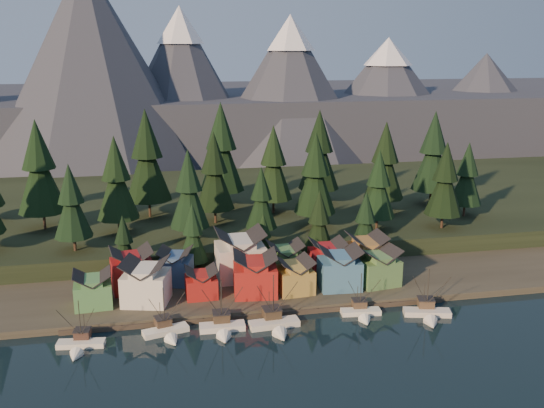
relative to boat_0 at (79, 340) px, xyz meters
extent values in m
plane|color=black|center=(35.41, -8.48, -1.84)|extent=(500.00, 500.00, 0.00)
cube|color=#343126|center=(35.41, 31.52, -1.09)|extent=(400.00, 50.00, 1.50)
cube|color=black|center=(35.41, 81.52, 1.16)|extent=(420.00, 100.00, 6.00)
cube|color=#423A2F|center=(35.41, 8.02, -1.34)|extent=(80.00, 4.00, 1.00)
cube|color=#404452|center=(35.41, 231.52, 13.16)|extent=(560.00, 160.00, 30.00)
cone|color=#404452|center=(-9.59, 171.52, 43.16)|extent=(100.00, 100.00, 90.00)
cone|color=#404452|center=(30.41, 189.52, 34.16)|extent=(80.00, 80.00, 72.00)
cone|color=white|center=(30.41, 189.52, 61.52)|extent=(22.40, 22.40, 17.28)
cone|color=#404452|center=(80.41, 177.52, 32.16)|extent=(84.00, 84.00, 68.00)
cone|color=white|center=(80.41, 177.52, 58.00)|extent=(23.52, 23.52, 16.32)
cone|color=#404452|center=(135.41, 193.52, 27.16)|extent=(92.00, 92.00, 58.00)
cone|color=white|center=(135.41, 193.52, 49.20)|extent=(25.76, 25.76, 13.92)
cone|color=#404452|center=(195.41, 201.52, 23.16)|extent=(88.00, 88.00, 50.00)
cube|color=white|center=(0.13, 1.00, -1.53)|extent=(8.98, 3.72, 1.41)
cone|color=white|center=(-0.47, -3.75, -1.53)|extent=(3.00, 3.29, 2.65)
cube|color=black|center=(0.13, 1.00, -2.06)|extent=(9.20, 3.79, 0.31)
cube|color=#432D23|center=(0.33, 2.58, -0.17)|extent=(3.14, 2.98, 1.59)
cube|color=#272424|center=(0.33, 2.58, 0.72)|extent=(3.33, 3.18, 0.18)
cylinder|color=black|center=(0.19, 1.52, 3.10)|extent=(0.16, 0.16, 7.95)
cylinder|color=black|center=(0.55, 4.37, 1.07)|extent=(0.12, 0.12, 3.89)
cube|color=white|center=(15.77, 3.20, -1.52)|extent=(9.25, 4.98, 1.48)
cone|color=white|center=(17.03, -1.48, -1.52)|extent=(3.46, 3.64, 2.77)
cube|color=black|center=(15.77, 3.20, -2.08)|extent=(9.47, 5.08, 0.32)
cube|color=#4B3828|center=(15.34, 4.76, -0.09)|extent=(3.58, 3.45, 1.66)
cube|color=#272424|center=(15.34, 4.76, 0.84)|extent=(3.81, 3.68, 0.18)
cylinder|color=black|center=(15.62, 3.72, 3.33)|extent=(0.17, 0.17, 8.32)
cylinder|color=black|center=(14.87, 6.53, 1.21)|extent=(0.13, 0.13, 4.07)
cube|color=white|center=(26.76, 2.56, -1.49)|extent=(9.04, 3.34, 1.64)
cone|color=white|center=(26.61, -2.35, -1.49)|extent=(3.16, 3.15, 3.07)
cube|color=black|center=(26.76, 2.56, -2.10)|extent=(9.26, 3.40, 0.36)
cube|color=#453625|center=(26.81, 4.20, 0.10)|extent=(3.37, 3.17, 1.84)
cube|color=#272424|center=(26.81, 4.20, 1.13)|extent=(3.58, 3.38, 0.20)
cylinder|color=black|center=(26.77, 3.11, 3.89)|extent=(0.18, 0.18, 9.22)
cylinder|color=black|center=(26.86, 6.06, 1.54)|extent=(0.14, 0.14, 4.51)
cube|color=silver|center=(37.11, 1.98, -1.47)|extent=(10.19, 3.87, 1.69)
cone|color=silver|center=(37.49, -3.48, -1.47)|extent=(3.41, 3.62, 3.18)
cube|color=black|center=(37.11, 1.98, -2.11)|extent=(10.43, 3.94, 0.37)
cube|color=#453624|center=(36.98, 3.81, 0.17)|extent=(3.60, 3.41, 1.91)
cube|color=#272424|center=(36.98, 3.81, 1.23)|extent=(3.83, 3.63, 0.21)
cylinder|color=black|center=(37.06, 2.59, 4.08)|extent=(0.19, 0.19, 9.53)
cylinder|color=black|center=(36.83, 5.87, 1.65)|extent=(0.15, 0.15, 4.66)
cube|color=white|center=(55.95, 4.01, -1.54)|extent=(8.47, 3.46, 1.41)
cone|color=white|center=(55.49, -0.49, -1.54)|extent=(2.91, 3.07, 2.64)
cube|color=black|center=(55.95, 4.01, -2.06)|extent=(8.67, 3.52, 0.31)
cube|color=brown|center=(56.10, 5.51, -0.17)|extent=(3.07, 2.91, 1.58)
cube|color=#272424|center=(56.10, 5.51, 0.71)|extent=(3.26, 3.10, 0.18)
cylinder|color=black|center=(56.00, 4.51, 3.08)|extent=(0.16, 0.16, 7.91)
cylinder|color=black|center=(56.28, 7.21, 1.06)|extent=(0.12, 0.12, 3.87)
cube|color=silver|center=(69.31, 0.87, -1.50)|extent=(10.01, 5.29, 1.59)
cone|color=silver|center=(68.00, -4.21, -1.50)|extent=(3.71, 3.91, 2.99)
cube|color=black|center=(69.31, 0.87, -2.09)|extent=(10.25, 5.39, 0.35)
cube|color=brown|center=(69.75, 2.57, 0.05)|extent=(3.83, 3.69, 1.79)
cube|color=#272424|center=(69.75, 2.57, 1.04)|extent=(4.08, 3.93, 0.20)
cylinder|color=black|center=(69.46, 1.44, 3.73)|extent=(0.18, 0.18, 8.96)
cylinder|color=black|center=(70.25, 4.49, 1.44)|extent=(0.14, 0.14, 4.38)
cube|color=#4B8849|center=(1.40, 15.73, 2.26)|extent=(8.03, 7.15, 5.21)
cube|color=#4B8849|center=(1.40, 15.73, 5.39)|extent=(4.62, 6.78, 1.07)
cube|color=silver|center=(12.25, 15.39, 2.97)|extent=(10.96, 10.23, 6.64)
cube|color=silver|center=(12.25, 15.39, 6.92)|extent=(6.91, 9.02, 1.29)
cube|color=maroon|center=(23.89, 16.34, 1.87)|extent=(6.77, 6.33, 4.42)
cube|color=maroon|center=(23.89, 16.34, 4.54)|extent=(3.78, 6.15, 0.93)
cube|color=maroon|center=(35.58, 15.37, 2.91)|extent=(10.03, 9.07, 6.51)
cube|color=maroon|center=(35.58, 15.37, 6.80)|extent=(5.89, 8.47, 1.30)
cube|color=#AE8D3D|center=(44.32, 15.01, 2.32)|extent=(8.09, 8.09, 5.32)
cube|color=#AE8D3D|center=(44.32, 15.01, 5.49)|extent=(4.74, 7.64, 1.05)
cube|color=teal|center=(54.72, 15.20, 2.95)|extent=(9.42, 8.10, 6.59)
cube|color=teal|center=(54.72, 15.20, 6.86)|extent=(5.39, 7.69, 1.26)
cube|color=#527F44|center=(63.84, 15.62, 2.63)|extent=(9.67, 8.76, 5.95)
cube|color=#527F44|center=(63.84, 15.62, 6.20)|extent=(5.80, 8.04, 1.22)
cube|color=maroon|center=(9.23, 23.25, 3.06)|extent=(9.87, 9.06, 6.81)
cube|color=maroon|center=(9.23, 23.25, 7.07)|extent=(5.95, 8.29, 1.23)
cube|color=#34507D|center=(18.86, 25.16, 2.60)|extent=(8.68, 8.35, 5.89)
cube|color=#34507D|center=(18.86, 25.16, 6.05)|extent=(5.48, 7.43, 1.02)
cube|color=beige|center=(33.80, 25.36, 3.74)|extent=(11.15, 9.57, 8.16)
cube|color=beige|center=(33.80, 25.36, 8.56)|extent=(6.25, 9.24, 1.53)
cube|color=#46743F|center=(44.26, 24.59, 2.53)|extent=(8.24, 6.83, 5.75)
cube|color=#46743F|center=(44.26, 24.59, 5.96)|extent=(4.58, 6.64, 1.14)
cube|color=maroon|center=(54.08, 22.92, 2.76)|extent=(8.18, 7.32, 6.21)
cube|color=maroon|center=(54.08, 22.92, 6.41)|extent=(4.59, 7.07, 1.12)
cube|color=olive|center=(63.71, 22.81, 3.11)|extent=(8.58, 8.05, 6.92)
cube|color=olive|center=(63.71, 22.81, 7.16)|extent=(4.74, 7.86, 1.20)
cylinder|color=#332319|center=(-14.59, 59.52, 6.78)|extent=(0.70, 0.70, 5.24)
cone|color=black|center=(-14.59, 59.52, 18.14)|extent=(12.82, 12.82, 18.06)
cone|color=black|center=(-14.59, 59.52, 27.46)|extent=(8.74, 8.74, 13.11)
cylinder|color=#332319|center=(-4.59, 39.52, 6.05)|extent=(0.70, 0.70, 3.78)
cone|color=black|center=(-4.59, 39.52, 14.24)|extent=(9.24, 9.24, 13.02)
cone|color=black|center=(-4.59, 39.52, 20.96)|extent=(6.30, 6.30, 9.45)
cylinder|color=#332319|center=(5.41, 51.52, 6.45)|extent=(0.70, 0.70, 4.59)
cone|color=black|center=(5.41, 51.52, 16.40)|extent=(11.22, 11.22, 15.81)
cone|color=black|center=(5.41, 51.52, 24.56)|extent=(7.65, 7.65, 11.48)
cylinder|color=#332319|center=(13.41, 66.52, 6.90)|extent=(0.70, 0.70, 5.49)
cone|color=black|center=(13.41, 66.52, 18.81)|extent=(13.43, 13.43, 18.93)
cone|color=black|center=(13.41, 66.52, 28.58)|extent=(9.16, 9.16, 13.74)
cylinder|color=#332319|center=(23.41, 41.52, 6.24)|extent=(0.70, 0.70, 4.16)
cone|color=black|center=(23.41, 41.52, 15.26)|extent=(10.18, 10.18, 14.34)
cone|color=black|center=(23.41, 41.52, 22.66)|extent=(6.94, 6.94, 10.41)
cylinder|color=#332319|center=(31.41, 56.52, 6.42)|extent=(0.70, 0.70, 4.53)
cone|color=black|center=(31.41, 56.52, 16.23)|extent=(11.07, 11.07, 15.60)
cone|color=black|center=(31.41, 56.52, 24.28)|extent=(7.55, 7.55, 11.32)
cylinder|color=#332319|center=(41.41, 39.52, 5.83)|extent=(0.70, 0.70, 3.34)
cone|color=black|center=(41.41, 39.52, 13.06)|extent=(8.16, 8.16, 11.50)
cone|color=black|center=(41.41, 39.52, 19.00)|extent=(5.57, 5.57, 8.35)
cylinder|color=#332319|center=(49.41, 63.52, 6.45)|extent=(0.70, 0.70, 4.59)
cone|color=black|center=(49.41, 63.52, 16.40)|extent=(11.22, 11.22, 15.81)
cone|color=black|center=(49.41, 63.52, 24.56)|extent=(7.65, 7.65, 11.47)
cylinder|color=#332319|center=(57.41, 46.52, 6.47)|extent=(0.70, 0.70, 4.63)
cone|color=black|center=(57.41, 46.52, 16.50)|extent=(11.31, 11.31, 15.94)
cone|color=black|center=(57.41, 46.52, 24.72)|extent=(7.71, 7.71, 11.57)
cylinder|color=#332319|center=(65.41, 71.52, 6.74)|extent=(0.70, 0.70, 5.17)
cone|color=black|center=(65.41, 71.52, 17.94)|extent=(12.64, 12.64, 17.81)
cone|color=black|center=(65.41, 71.52, 27.14)|extent=(8.62, 8.62, 12.93)
cylinder|color=#332319|center=(73.41, 41.52, 6.08)|extent=(0.70, 0.70, 3.86)
cone|color=black|center=(73.41, 41.52, 14.44)|extent=(9.42, 9.42, 13.28)
cone|color=black|center=(73.41, 41.52, 21.29)|extent=(6.43, 6.43, 9.64)
cylinder|color=#332319|center=(81.41, 57.52, 6.54)|extent=(0.70, 0.70, 4.77)
cone|color=black|center=(81.41, 57.52, 16.87)|extent=(11.65, 11.65, 16.42)
cone|color=black|center=(81.41, 57.52, 25.34)|extent=(7.95, 7.95, 11.92)
cylinder|color=#332319|center=(91.41, 39.52, 6.24)|extent=(0.70, 0.70, 4.17)
cone|color=black|center=(91.41, 39.52, 15.29)|extent=(10.20, 10.20, 14.38)
cone|color=black|center=(91.41, 39.52, 22.71)|extent=(6.96, 6.96, 10.43)
cylinder|color=#332319|center=(99.41, 63.52, 6.72)|extent=(0.70, 0.70, 5.13)
cone|color=black|center=(99.41, 63.52, 17.83)|extent=(12.54, 12.54, 17.66)
cone|color=black|center=(99.41, 63.52, 26.95)|extent=(8.55, 8.55, 12.82)
cylinder|color=#332319|center=(35.41, 73.52, 6.98)|extent=(0.70, 0.70, 5.64)
cone|color=black|center=(35.41, 73.52, 19.20)|extent=(13.79, 13.79, 19.43)
cone|color=black|center=(35.41, 73.52, 29.22)|extent=(9.40, 9.40, 14.10)
cylinder|color=#332319|center=(103.41, 49.52, 6.06)|extent=(0.70, 0.70, 3.81)
cone|color=black|center=(103.41, 49.52, 14.33)|extent=(9.33, 9.33, 13.14)
cone|color=black|center=(103.41, 49.52, 21.11)|extent=(6.36, 6.36, 9.54)
cylinder|color=#332319|center=(7.41, 31.52, 0.98)|extent=(0.70, 0.70, 2.65)
cone|color=black|center=(7.41, 31.52, 6.73)|extent=(6.49, 6.49, 9.14)
cone|color=black|center=(7.41, 31.52, 11.45)|extent=(4.42, 4.42, 6.63)
cylinder|color=#332319|center=(23.41, 31.52, 1.15)|extent=(0.70, 0.70, 2.99)
cone|color=black|center=(23.41, 31.52, 7.63)|extent=(7.30, 7.30, 10.29)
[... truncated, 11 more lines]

